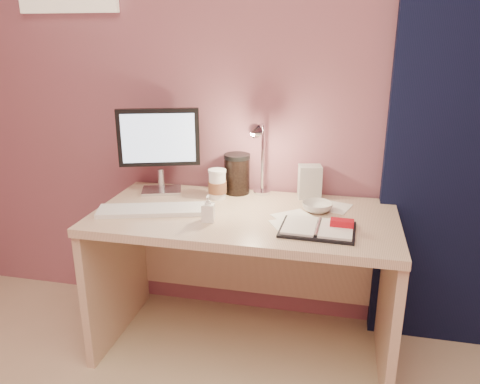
% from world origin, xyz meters
% --- Properties ---
extents(room, '(3.50, 3.50, 3.50)m').
position_xyz_m(room, '(0.95, 1.69, 1.14)').
color(room, '#C6B28E').
rests_on(room, ground).
extents(desk, '(1.40, 0.70, 0.73)m').
position_xyz_m(desk, '(0.00, 1.45, 0.50)').
color(desk, beige).
rests_on(desk, ground).
extents(monitor, '(0.40, 0.20, 0.44)m').
position_xyz_m(monitor, '(-0.49, 1.59, 0.99)').
color(monitor, silver).
rests_on(monitor, desk).
extents(keyboard, '(0.53, 0.29, 0.02)m').
position_xyz_m(keyboard, '(-0.42, 1.30, 0.74)').
color(keyboard, white).
rests_on(keyboard, desk).
extents(planner, '(0.32, 0.25, 0.05)m').
position_xyz_m(planner, '(0.35, 1.25, 0.74)').
color(planner, black).
rests_on(planner, desk).
extents(paper_a, '(0.22, 0.22, 0.00)m').
position_xyz_m(paper_a, '(0.24, 1.28, 0.73)').
color(paper_a, white).
rests_on(paper_a, desk).
extents(paper_b, '(0.19, 0.19, 0.00)m').
position_xyz_m(paper_b, '(0.40, 1.55, 0.73)').
color(paper_b, white).
rests_on(paper_b, desk).
extents(paper_c, '(0.23, 0.23, 0.00)m').
position_xyz_m(paper_c, '(0.24, 1.37, 0.73)').
color(paper_c, white).
rests_on(paper_c, desk).
extents(coffee_cup, '(0.09, 0.09, 0.15)m').
position_xyz_m(coffee_cup, '(-0.18, 1.56, 0.80)').
color(coffee_cup, white).
rests_on(coffee_cup, desk).
extents(bowl, '(0.15, 0.15, 0.04)m').
position_xyz_m(bowl, '(0.33, 1.48, 0.75)').
color(bowl, silver).
rests_on(bowl, desk).
extents(lotion_bottle, '(0.06, 0.06, 0.12)m').
position_xyz_m(lotion_bottle, '(-0.14, 1.25, 0.79)').
color(lotion_bottle, white).
rests_on(lotion_bottle, desk).
extents(dark_jar, '(0.13, 0.13, 0.19)m').
position_xyz_m(dark_jar, '(-0.10, 1.66, 0.82)').
color(dark_jar, black).
rests_on(dark_jar, desk).
extents(product_box, '(0.13, 0.11, 0.17)m').
position_xyz_m(product_box, '(0.27, 1.67, 0.81)').
color(product_box, silver).
rests_on(product_box, desk).
extents(desk_lamp, '(0.11, 0.24, 0.39)m').
position_xyz_m(desk_lamp, '(0.04, 1.59, 0.97)').
color(desk_lamp, silver).
rests_on(desk_lamp, desk).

